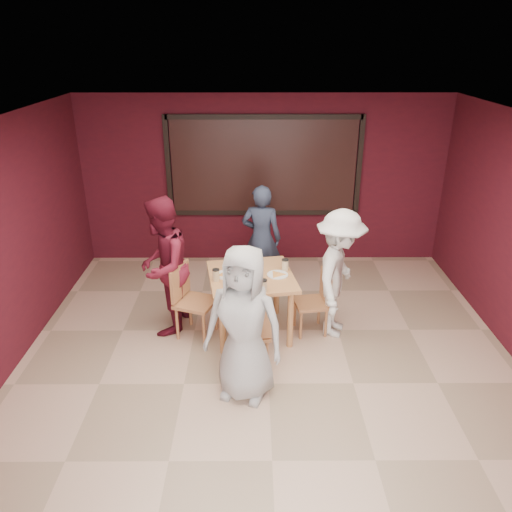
{
  "coord_description": "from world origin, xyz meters",
  "views": [
    {
      "loc": [
        -0.17,
        -4.57,
        3.61
      ],
      "look_at": [
        -0.14,
        1.09,
        1.1
      ],
      "focal_mm": 35.0,
      "sensor_mm": 36.0,
      "label": 1
    }
  ],
  "objects_px": {
    "chair_right": "(317,299)",
    "diner_right": "(339,274)",
    "diner_left": "(163,266)",
    "diner_front": "(244,324)",
    "chair_left": "(190,297)",
    "diner_back": "(261,238)",
    "dining_table": "(251,283)",
    "chair_back": "(245,275)",
    "chair_front": "(250,332)"
  },
  "relations": [
    {
      "from": "chair_right",
      "to": "diner_right",
      "type": "relative_size",
      "value": 0.5
    },
    {
      "from": "diner_left",
      "to": "diner_front",
      "type": "bearing_deg",
      "value": 47.66
    },
    {
      "from": "chair_left",
      "to": "diner_left",
      "type": "height_order",
      "value": "diner_left"
    },
    {
      "from": "diner_left",
      "to": "chair_left",
      "type": "bearing_deg",
      "value": 76.99
    },
    {
      "from": "chair_right",
      "to": "diner_back",
      "type": "height_order",
      "value": "diner_back"
    },
    {
      "from": "diner_back",
      "to": "dining_table",
      "type": "bearing_deg",
      "value": 93.27
    },
    {
      "from": "chair_right",
      "to": "diner_back",
      "type": "distance_m",
      "value": 1.48
    },
    {
      "from": "dining_table",
      "to": "diner_left",
      "type": "xyz_separation_m",
      "value": [
        -1.13,
        0.1,
        0.18
      ]
    },
    {
      "from": "chair_right",
      "to": "diner_left",
      "type": "xyz_separation_m",
      "value": [
        -1.98,
        0.08,
        0.43
      ]
    },
    {
      "from": "chair_left",
      "to": "diner_right",
      "type": "height_order",
      "value": "diner_right"
    },
    {
      "from": "dining_table",
      "to": "diner_back",
      "type": "bearing_deg",
      "value": 83.47
    },
    {
      "from": "chair_back",
      "to": "diner_left",
      "type": "bearing_deg",
      "value": -148.17
    },
    {
      "from": "chair_right",
      "to": "diner_front",
      "type": "relative_size",
      "value": 0.49
    },
    {
      "from": "diner_back",
      "to": "diner_right",
      "type": "distance_m",
      "value": 1.61
    },
    {
      "from": "chair_right",
      "to": "diner_front",
      "type": "distance_m",
      "value": 1.6
    },
    {
      "from": "diner_right",
      "to": "chair_left",
      "type": "bearing_deg",
      "value": 110.25
    },
    {
      "from": "chair_front",
      "to": "diner_front",
      "type": "distance_m",
      "value": 0.55
    },
    {
      "from": "diner_right",
      "to": "diner_front",
      "type": "bearing_deg",
      "value": 155.46
    },
    {
      "from": "chair_back",
      "to": "diner_back",
      "type": "relative_size",
      "value": 0.5
    },
    {
      "from": "dining_table",
      "to": "chair_back",
      "type": "relative_size",
      "value": 1.46
    },
    {
      "from": "chair_right",
      "to": "dining_table",
      "type": "bearing_deg",
      "value": -178.83
    },
    {
      "from": "chair_front",
      "to": "diner_right",
      "type": "relative_size",
      "value": 0.54
    },
    {
      "from": "chair_right",
      "to": "diner_back",
      "type": "relative_size",
      "value": 0.52
    },
    {
      "from": "chair_front",
      "to": "diner_front",
      "type": "bearing_deg",
      "value": -97.52
    },
    {
      "from": "diner_right",
      "to": "chair_back",
      "type": "bearing_deg",
      "value": 77.05
    },
    {
      "from": "dining_table",
      "to": "diner_right",
      "type": "height_order",
      "value": "diner_right"
    },
    {
      "from": "chair_right",
      "to": "chair_front",
      "type": "bearing_deg",
      "value": -135.82
    },
    {
      "from": "diner_back",
      "to": "chair_back",
      "type": "bearing_deg",
      "value": 75.93
    },
    {
      "from": "chair_back",
      "to": "diner_front",
      "type": "xyz_separation_m",
      "value": [
        0.02,
        -1.98,
        0.4
      ]
    },
    {
      "from": "chair_left",
      "to": "chair_right",
      "type": "bearing_deg",
      "value": 1.93
    },
    {
      "from": "chair_left",
      "to": "diner_right",
      "type": "bearing_deg",
      "value": 0.96
    },
    {
      "from": "diner_front",
      "to": "diner_left",
      "type": "distance_m",
      "value": 1.71
    },
    {
      "from": "chair_back",
      "to": "chair_right",
      "type": "xyz_separation_m",
      "value": [
        0.94,
        -0.73,
        0.01
      ]
    },
    {
      "from": "chair_front",
      "to": "chair_left",
      "type": "relative_size",
      "value": 0.95
    },
    {
      "from": "chair_left",
      "to": "diner_front",
      "type": "distance_m",
      "value": 1.43
    },
    {
      "from": "chair_front",
      "to": "chair_right",
      "type": "bearing_deg",
      "value": 44.18
    },
    {
      "from": "chair_back",
      "to": "diner_front",
      "type": "distance_m",
      "value": 2.02
    },
    {
      "from": "chair_front",
      "to": "diner_front",
      "type": "relative_size",
      "value": 0.52
    },
    {
      "from": "chair_back",
      "to": "diner_left",
      "type": "height_order",
      "value": "diner_left"
    },
    {
      "from": "chair_back",
      "to": "diner_front",
      "type": "height_order",
      "value": "diner_front"
    },
    {
      "from": "chair_front",
      "to": "diner_right",
      "type": "height_order",
      "value": "diner_right"
    },
    {
      "from": "chair_right",
      "to": "chair_left",
      "type": "bearing_deg",
      "value": -178.07
    },
    {
      "from": "chair_front",
      "to": "chair_back",
      "type": "distance_m",
      "value": 1.57
    },
    {
      "from": "chair_front",
      "to": "chair_back",
      "type": "xyz_separation_m",
      "value": [
        -0.07,
        1.57,
        -0.05
      ]
    },
    {
      "from": "dining_table",
      "to": "diner_right",
      "type": "xyz_separation_m",
      "value": [
        1.11,
        -0.01,
        0.12
      ]
    },
    {
      "from": "chair_front",
      "to": "diner_left",
      "type": "relative_size",
      "value": 0.5
    },
    {
      "from": "dining_table",
      "to": "diner_left",
      "type": "height_order",
      "value": "diner_left"
    },
    {
      "from": "chair_front",
      "to": "chair_back",
      "type": "height_order",
      "value": "chair_front"
    },
    {
      "from": "diner_right",
      "to": "dining_table",
      "type": "bearing_deg",
      "value": 108.99
    },
    {
      "from": "dining_table",
      "to": "diner_back",
      "type": "relative_size",
      "value": 0.74
    }
  ]
}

